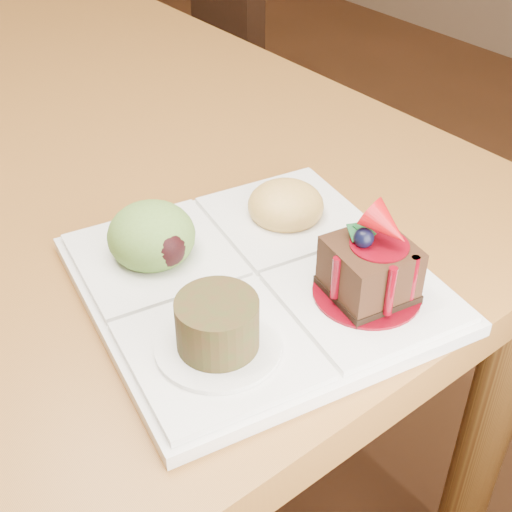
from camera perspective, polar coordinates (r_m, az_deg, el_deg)
chair_right at (r=1.75m, az=-5.83°, el=17.44°), size 0.54×0.54×0.97m
sampler_plate at (r=0.58m, az=-0.35°, el=-0.96°), size 0.31×0.31×0.10m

